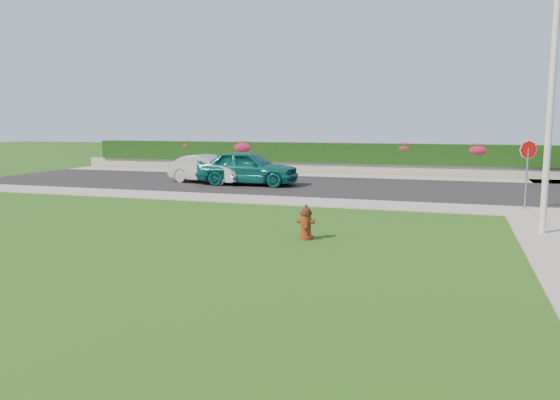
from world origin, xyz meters
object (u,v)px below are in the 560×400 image
(sedan_teal, at_px, (248,168))
(sedan_silver, at_px, (208,169))
(utility_pole, at_px, (551,98))
(stop_sign, at_px, (528,159))
(fire_hydrant, at_px, (306,223))

(sedan_teal, distance_m, sedan_silver, 2.02)
(sedan_teal, height_order, utility_pole, utility_pole)
(sedan_teal, relative_size, utility_pole, 0.67)
(sedan_teal, distance_m, stop_sign, 11.78)
(fire_hydrant, height_order, sedan_silver, sedan_silver)
(sedan_teal, xyz_separation_m, stop_sign, (11.11, -3.83, 0.84))
(sedan_teal, bearing_deg, stop_sign, -110.83)
(sedan_teal, bearing_deg, fire_hydrant, -153.85)
(sedan_silver, height_order, utility_pole, utility_pole)
(fire_hydrant, bearing_deg, utility_pole, 20.36)
(utility_pole, bearing_deg, stop_sign, 89.32)
(sedan_teal, height_order, sedan_silver, sedan_teal)
(utility_pole, distance_m, stop_sign, 4.50)
(fire_hydrant, relative_size, sedan_teal, 0.18)
(fire_hydrant, xyz_separation_m, stop_sign, (5.61, 6.53, 1.26))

